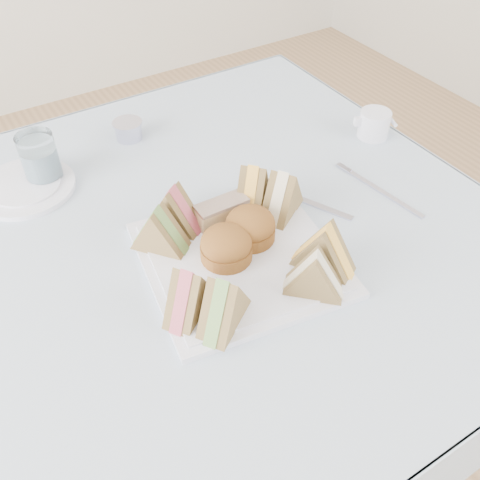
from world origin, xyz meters
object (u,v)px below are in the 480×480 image
table (216,351)px  water_glass (40,159)px  creamer_jug (374,124)px  serving_plate (240,259)px

table → water_glass: bearing=125.0°
table → water_glass: water_glass is taller
water_glass → creamer_jug: (0.65, -0.22, -0.02)m
serving_plate → water_glass: (-0.21, 0.39, 0.04)m
water_glass → creamer_jug: bearing=-18.4°
table → creamer_jug: (0.45, 0.07, 0.41)m
water_glass → creamer_jug: size_ratio=1.54×
serving_plate → water_glass: water_glass is taller
water_glass → table: bearing=-55.0°
water_glass → creamer_jug: water_glass is taller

